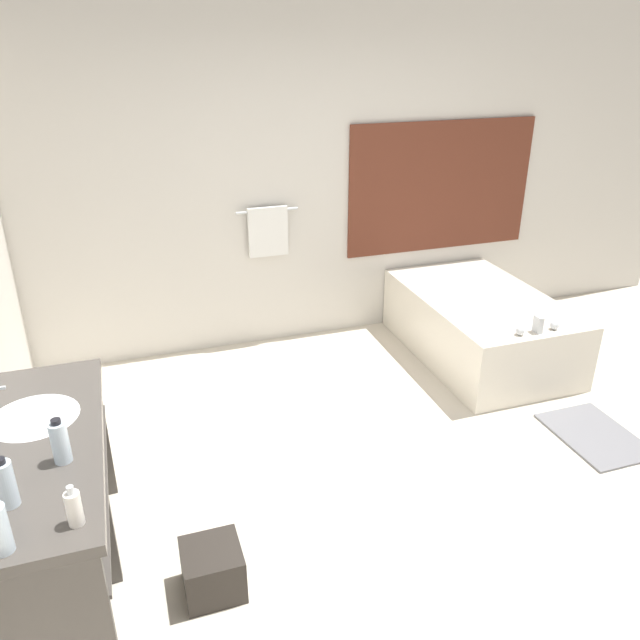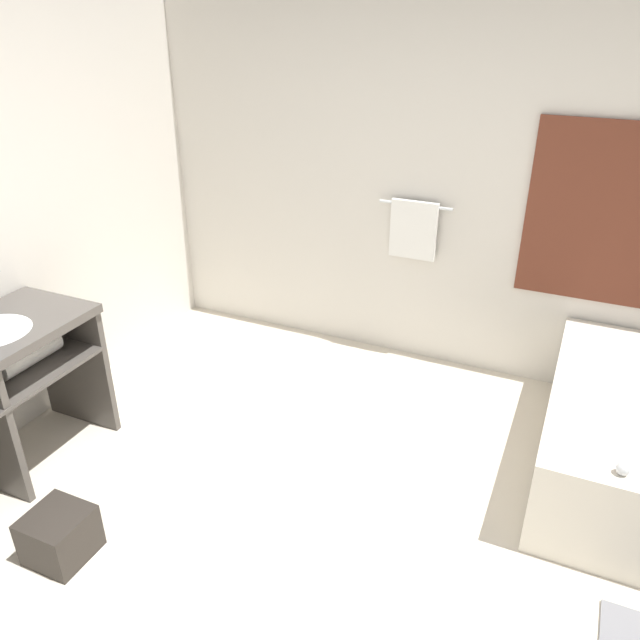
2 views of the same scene
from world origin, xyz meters
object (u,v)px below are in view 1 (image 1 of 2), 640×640
(water_bottle_3, at_px, (60,442))
(soap_dispenser, at_px, (74,508))
(water_bottle_1, at_px, (5,484))
(waste_bin, at_px, (213,570))
(bathtub, at_px, (479,323))

(water_bottle_3, height_order, soap_dispenser, water_bottle_3)
(water_bottle_3, distance_m, soap_dispenser, 0.40)
(water_bottle_1, height_order, water_bottle_3, water_bottle_1)
(water_bottle_3, xyz_separation_m, waste_bin, (0.54, -0.03, -0.83))
(soap_dispenser, height_order, waste_bin, soap_dispenser)
(bathtub, relative_size, soap_dispenser, 9.89)
(bathtub, height_order, soap_dispenser, soap_dispenser)
(water_bottle_1, height_order, soap_dispenser, water_bottle_1)
(water_bottle_3, distance_m, waste_bin, 0.99)
(bathtub, distance_m, water_bottle_3, 3.51)
(waste_bin, bearing_deg, water_bottle_1, -165.95)
(soap_dispenser, bearing_deg, water_bottle_3, 98.36)
(bathtub, bearing_deg, water_bottle_1, -149.32)
(water_bottle_1, distance_m, water_bottle_3, 0.27)
(bathtub, distance_m, soap_dispenser, 3.66)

